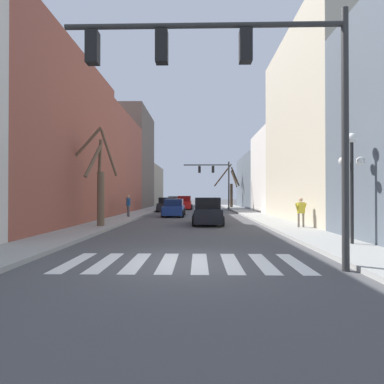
{
  "coord_description": "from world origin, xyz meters",
  "views": [
    {
      "loc": [
        0.42,
        -8.59,
        1.94
      ],
      "look_at": [
        -0.38,
        28.47,
        2.28
      ],
      "focal_mm": 28.0,
      "sensor_mm": 36.0,
      "label": 1
    }
  ],
  "objects_px": {
    "traffic_signal_far": "(216,175)",
    "car_parked_left_far": "(174,208)",
    "car_parked_right_mid": "(167,205)",
    "pedestrian_crossing_street": "(128,204)",
    "street_tree_left_mid": "(98,182)",
    "traffic_signal_near": "(241,76)",
    "car_parked_left_mid": "(174,202)",
    "street_tree_left_far": "(231,186)",
    "pedestrian_on_left_sidewalk": "(301,210)",
    "car_at_intersection": "(207,212)",
    "street_lamp_right_corner": "(352,165)",
    "car_parked_right_near": "(185,203)"
  },
  "relations": [
    {
      "from": "traffic_signal_near",
      "to": "street_tree_left_far",
      "type": "bearing_deg",
      "value": 84.19
    },
    {
      "from": "pedestrian_on_left_sidewalk",
      "to": "street_lamp_right_corner",
      "type": "bearing_deg",
      "value": -99.98
    },
    {
      "from": "car_parked_left_mid",
      "to": "car_at_intersection",
      "type": "distance_m",
      "value": 26.4
    },
    {
      "from": "traffic_signal_far",
      "to": "car_parked_right_near",
      "type": "xyz_separation_m",
      "value": [
        -4.01,
        3.09,
        -3.49
      ]
    },
    {
      "from": "traffic_signal_far",
      "to": "car_parked_right_mid",
      "type": "bearing_deg",
      "value": -159.7
    },
    {
      "from": "traffic_signal_near",
      "to": "car_parked_left_mid",
      "type": "xyz_separation_m",
      "value": [
        -4.78,
        37.99,
        -4.21
      ]
    },
    {
      "from": "traffic_signal_near",
      "to": "car_parked_left_far",
      "type": "distance_m",
      "value": 20.05
    },
    {
      "from": "pedestrian_on_left_sidewalk",
      "to": "traffic_signal_far",
      "type": "bearing_deg",
      "value": 90.21
    },
    {
      "from": "traffic_signal_far",
      "to": "car_parked_left_far",
      "type": "height_order",
      "value": "traffic_signal_far"
    },
    {
      "from": "car_parked_left_far",
      "to": "pedestrian_on_left_sidewalk",
      "type": "relative_size",
      "value": 2.78
    },
    {
      "from": "traffic_signal_near",
      "to": "street_tree_left_mid",
      "type": "bearing_deg",
      "value": 126.15
    },
    {
      "from": "traffic_signal_near",
      "to": "traffic_signal_far",
      "type": "relative_size",
      "value": 1.21
    },
    {
      "from": "pedestrian_on_left_sidewalk",
      "to": "pedestrian_crossing_street",
      "type": "bearing_deg",
      "value": 136.26
    },
    {
      "from": "traffic_signal_near",
      "to": "street_tree_left_far",
      "type": "xyz_separation_m",
      "value": [
        3.64,
        35.77,
        -1.83
      ]
    },
    {
      "from": "car_parked_right_mid",
      "to": "street_tree_left_far",
      "type": "relative_size",
      "value": 0.7
    },
    {
      "from": "traffic_signal_far",
      "to": "pedestrian_on_left_sidewalk",
      "type": "height_order",
      "value": "traffic_signal_far"
    },
    {
      "from": "car_parked_left_mid",
      "to": "car_parked_left_far",
      "type": "distance_m",
      "value": 18.74
    },
    {
      "from": "pedestrian_crossing_street",
      "to": "pedestrian_on_left_sidewalk",
      "type": "height_order",
      "value": "pedestrian_crossing_street"
    },
    {
      "from": "car_at_intersection",
      "to": "car_parked_right_near",
      "type": "distance_m",
      "value": 20.53
    },
    {
      "from": "traffic_signal_far",
      "to": "pedestrian_crossing_street",
      "type": "relative_size",
      "value": 3.36
    },
    {
      "from": "car_parked_right_mid",
      "to": "pedestrian_crossing_street",
      "type": "xyz_separation_m",
      "value": [
        -2.11,
        -10.37,
        0.45
      ]
    },
    {
      "from": "car_parked_left_far",
      "to": "street_tree_left_mid",
      "type": "relative_size",
      "value": 0.79
    },
    {
      "from": "car_parked_right_mid",
      "to": "car_parked_right_near",
      "type": "bearing_deg",
      "value": -18.94
    },
    {
      "from": "street_tree_left_mid",
      "to": "car_parked_left_far",
      "type": "bearing_deg",
      "value": 69.82
    },
    {
      "from": "car_at_intersection",
      "to": "street_tree_left_far",
      "type": "relative_size",
      "value": 0.65
    },
    {
      "from": "traffic_signal_near",
      "to": "car_parked_right_mid",
      "type": "xyz_separation_m",
      "value": [
        -4.76,
        27.08,
        -4.24
      ]
    },
    {
      "from": "traffic_signal_far",
      "to": "car_parked_right_near",
      "type": "bearing_deg",
      "value": 142.44
    },
    {
      "from": "car_parked_right_mid",
      "to": "pedestrian_crossing_street",
      "type": "height_order",
      "value": "pedestrian_crossing_street"
    },
    {
      "from": "car_parked_right_mid",
      "to": "traffic_signal_near",
      "type": "bearing_deg",
      "value": -170.03
    },
    {
      "from": "traffic_signal_far",
      "to": "car_at_intersection",
      "type": "relative_size",
      "value": 1.46
    },
    {
      "from": "traffic_signal_far",
      "to": "pedestrian_crossing_street",
      "type": "distance_m",
      "value": 15.13
    },
    {
      "from": "pedestrian_crossing_street",
      "to": "street_tree_left_far",
      "type": "xyz_separation_m",
      "value": [
        10.51,
        19.06,
        1.97
      ]
    },
    {
      "from": "car_parked_right_near",
      "to": "car_parked_right_mid",
      "type": "bearing_deg",
      "value": -18.94
    },
    {
      "from": "car_parked_left_far",
      "to": "pedestrian_on_left_sidewalk",
      "type": "height_order",
      "value": "pedestrian_on_left_sidewalk"
    },
    {
      "from": "car_parked_left_mid",
      "to": "street_tree_left_far",
      "type": "xyz_separation_m",
      "value": [
        8.42,
        -2.22,
        2.38
      ]
    },
    {
      "from": "traffic_signal_near",
      "to": "traffic_signal_far",
      "type": "bearing_deg",
      "value": 87.94
    },
    {
      "from": "car_parked_left_mid",
      "to": "car_at_intersection",
      "type": "xyz_separation_m",
      "value": [
        4.26,
        -26.06,
        0.02
      ]
    },
    {
      "from": "car_parked_left_mid",
      "to": "car_parked_left_far",
      "type": "height_order",
      "value": "car_parked_left_mid"
    },
    {
      "from": "car_at_intersection",
      "to": "pedestrian_crossing_street",
      "type": "xyz_separation_m",
      "value": [
        -6.35,
        4.77,
        0.4
      ]
    },
    {
      "from": "car_parked_right_mid",
      "to": "car_at_intersection",
      "type": "relative_size",
      "value": 1.08
    },
    {
      "from": "car_parked_left_far",
      "to": "pedestrian_crossing_street",
      "type": "height_order",
      "value": "pedestrian_crossing_street"
    },
    {
      "from": "pedestrian_crossing_street",
      "to": "street_tree_left_far",
      "type": "height_order",
      "value": "street_tree_left_far"
    },
    {
      "from": "car_parked_right_mid",
      "to": "traffic_signal_far",
      "type": "bearing_deg",
      "value": -69.7
    },
    {
      "from": "traffic_signal_near",
      "to": "pedestrian_on_left_sidewalk",
      "type": "bearing_deg",
      "value": 63.03
    },
    {
      "from": "pedestrian_crossing_street",
      "to": "street_tree_left_mid",
      "type": "height_order",
      "value": "street_tree_left_mid"
    },
    {
      "from": "traffic_signal_far",
      "to": "car_parked_right_mid",
      "type": "height_order",
      "value": "traffic_signal_far"
    },
    {
      "from": "traffic_signal_far",
      "to": "car_at_intersection",
      "type": "height_order",
      "value": "traffic_signal_far"
    },
    {
      "from": "car_parked_right_mid",
      "to": "pedestrian_crossing_street",
      "type": "relative_size",
      "value": 2.48
    },
    {
      "from": "car_parked_left_mid",
      "to": "street_tree_left_far",
      "type": "distance_m",
      "value": 9.03
    },
    {
      "from": "traffic_signal_far",
      "to": "street_lamp_right_corner",
      "type": "xyz_separation_m",
      "value": [
        3.48,
        -25.84,
        -1.29
      ]
    }
  ]
}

